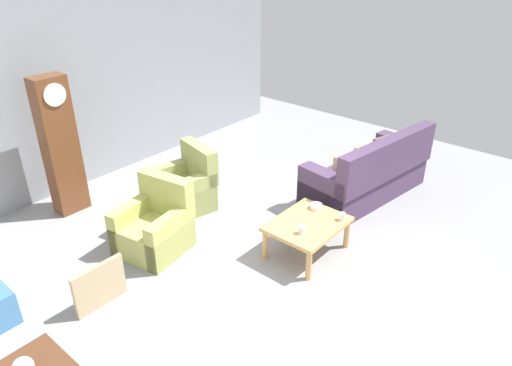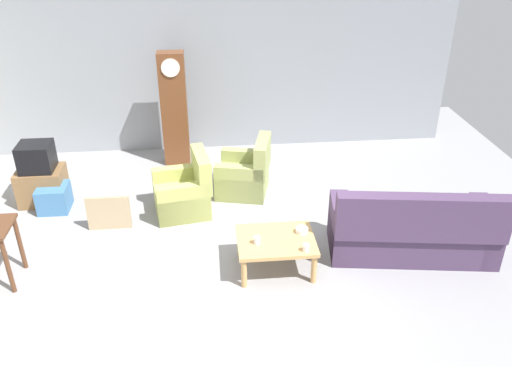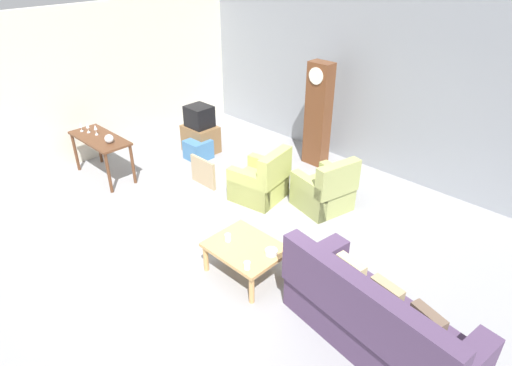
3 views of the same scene
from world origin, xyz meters
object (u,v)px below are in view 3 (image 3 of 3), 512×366
Objects in this scene: framed_picture_leaning at (203,172)px; cup_white_porcelain at (247,265)px; armchair_olive_far at (325,192)px; wine_glass_tall at (81,126)px; cup_blue_rimmed at (228,238)px; tv_crt at (199,116)px; wine_glass_short at (96,128)px; bowl_white_stacked at (271,252)px; wine_glass_mid at (88,127)px; console_table_dark at (100,143)px; tv_stand_cabinet at (201,139)px; coffee_table_wood at (246,250)px; couch_floral at (375,321)px; armchair_olive_near at (261,182)px; grandfather_clock at (318,115)px; storage_box_blue at (198,149)px; glass_dome_cloche at (109,139)px.

cup_white_porcelain is (2.54, -1.43, 0.23)m from framed_picture_leaning.
armchair_olive_far is 4.54m from wine_glass_tall.
cup_blue_rimmed is (-0.57, 0.21, 0.00)m from cup_white_porcelain.
armchair_olive_far is 3.16m from tv_crt.
tv_crt is 2.00m from wine_glass_short.
bowl_white_stacked is at bearing -73.49° from armchair_olive_far.
wine_glass_mid is (0.14, 0.06, 0.01)m from wine_glass_tall.
cup_white_porcelain is at bearing -32.16° from tv_crt.
console_table_dark is 1.91× the size of tv_stand_cabinet.
wine_glass_short is at bearing 178.53° from coffee_table_wood.
wine_glass_mid is (-5.90, -0.08, 0.55)m from couch_floral.
cup_white_porcelain is at bearing -50.50° from armchair_olive_near.
grandfather_clock is at bearing 118.23° from bowl_white_stacked.
console_table_dark is at bearing -111.07° from storage_box_blue.
grandfather_clock is 11.75× the size of wine_glass_tall.
armchair_olive_near is (-2.97, 1.38, -0.05)m from couch_floral.
couch_floral is 4.86× the size of storage_box_blue.
grandfather_clock is (-1.11, 1.22, 0.69)m from armchair_olive_far.
wine_glass_tall is (-1.11, -1.77, 0.70)m from storage_box_blue.
storage_box_blue is 4.71× the size of cup_white_porcelain.
cup_white_porcelain is at bearing -64.83° from grandfather_clock.
grandfather_clock is 2.36m from tv_crt.
grandfather_clock is at bearing 112.44° from coffee_table_wood.
cup_blue_rimmed is 0.63× the size of bowl_white_stacked.
console_table_dark is 4.12m from cup_white_porcelain.
armchair_olive_near is 1.07m from armchair_olive_far.
console_table_dark is at bearing 174.78° from cup_white_porcelain.
wine_glass_short is at bearing -152.61° from armchair_olive_far.
cup_white_porcelain is (3.66, -2.30, -0.27)m from tv_crt.
tv_stand_cabinet is at bearing 179.93° from armchair_olive_far.
console_table_dark reaches higher than cup_white_porcelain.
grandfather_clock is at bearing 108.20° from cup_blue_rimmed.
storage_box_blue is 2.37× the size of wine_glass_short.
console_table_dark is at bearing -102.56° from tv_stand_cabinet.
framed_picture_leaning is 2.92m from cup_white_porcelain.
tv_crt is 4.34m from cup_white_porcelain.
storage_box_blue is at bearing 80.06° from glass_dome_cloche.
wine_glass_mid reaches higher than storage_box_blue.
cup_blue_rimmed is (1.09, -3.31, -0.50)m from grandfather_clock.
couch_floral is at bearing -13.99° from framed_picture_leaning.
wine_glass_short is at bearing 17.91° from wine_glass_tall.
storage_box_blue is (0.65, 1.68, -0.48)m from console_table_dark.
tv_crt is at bearing 141.98° from framed_picture_leaning.
wine_glass_short is (-0.13, 0.02, 0.24)m from console_table_dark.
wine_glass_short is (-5.70, -0.03, 0.55)m from couch_floral.
couch_floral is at bearing -20.07° from tv_crt.
cup_blue_rimmed is (0.92, -1.59, 0.19)m from armchair_olive_near.
coffee_table_wood is at bearing -29.36° from storage_box_blue.
armchair_olive_far is at bearing 137.18° from couch_floral.
wine_glass_tall is at bearing -179.87° from coffee_table_wood.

